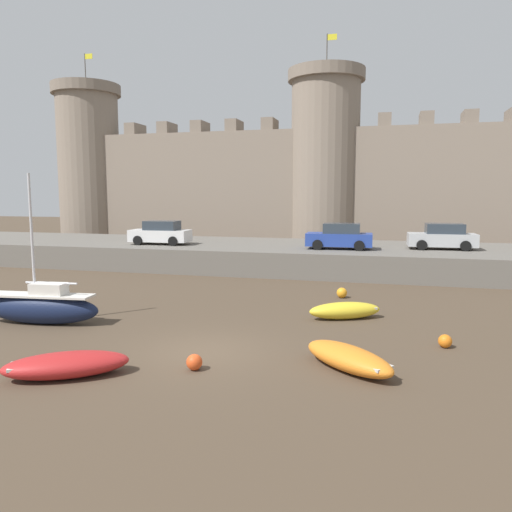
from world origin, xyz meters
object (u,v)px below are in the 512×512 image
object	(u,v)px
rowboat_near_channel_right	(345,310)
car_quay_west	(161,233)
sailboat_foreground_left	(42,307)
rowboat_midflat_left	(66,364)
rowboat_midflat_centre	(348,357)
car_quay_centre_east	(340,237)
mooring_buoy_near_shore	(445,341)
car_quay_east	(442,237)
mooring_buoy_off_centre	(342,293)
mooring_buoy_near_channel	(194,362)

from	to	relation	value
rowboat_near_channel_right	car_quay_west	xyz separation A→B (m)	(-13.57, 11.54, 1.97)
sailboat_foreground_left	rowboat_midflat_left	bearing A→B (deg)	-46.71
rowboat_midflat_centre	rowboat_midflat_left	bearing A→B (deg)	-161.10
rowboat_near_channel_right	car_quay_centre_east	size ratio (longest dim) A/B	0.74
sailboat_foreground_left	rowboat_midflat_left	distance (m)	6.47
rowboat_midflat_centre	mooring_buoy_near_shore	bearing A→B (deg)	44.90
rowboat_near_channel_right	mooring_buoy_near_shore	bearing A→B (deg)	-40.73
rowboat_midflat_centre	rowboat_midflat_left	xyz separation A→B (m)	(-7.46, -2.55, -0.00)
rowboat_midflat_centre	car_quay_east	size ratio (longest dim) A/B	0.77
rowboat_midflat_left	car_quay_centre_east	bearing A→B (deg)	74.67
car_quay_west	car_quay_centre_east	world-z (taller)	same
car_quay_west	sailboat_foreground_left	bearing A→B (deg)	-81.59
mooring_buoy_near_shore	rowboat_midflat_centre	bearing A→B (deg)	-135.10
sailboat_foreground_left	mooring_buoy_off_centre	xyz separation A→B (m)	(10.82, 7.87, -0.43)
rowboat_near_channel_right	car_quay_west	distance (m)	17.92
mooring_buoy_off_centre	car_quay_east	size ratio (longest dim) A/B	0.12
rowboat_midflat_left	car_quay_east	xyz separation A→B (m)	(11.79, 21.68, 1.97)
mooring_buoy_near_channel	sailboat_foreground_left	bearing A→B (deg)	156.66
rowboat_midflat_left	rowboat_midflat_centre	bearing A→B (deg)	18.90
mooring_buoy_near_shore	car_quay_west	bearing A→B (deg)	139.55
mooring_buoy_off_centre	mooring_buoy_near_channel	distance (m)	11.61
car_quay_centre_east	mooring_buoy_off_centre	bearing A→B (deg)	-83.59
mooring_buoy_off_centre	mooring_buoy_near_shore	bearing A→B (deg)	-60.72
mooring_buoy_off_centre	rowboat_midflat_centre	bearing A→B (deg)	-83.92
rowboat_near_channel_right	car_quay_centre_east	bearing A→B (deg)	96.52
sailboat_foreground_left	car_quay_centre_east	xyz separation A→B (m)	(9.96, 15.49, 1.65)
mooring_buoy_near_shore	sailboat_foreground_left	bearing A→B (deg)	-177.06
sailboat_foreground_left	mooring_buoy_near_shore	bearing A→B (deg)	2.94
rowboat_near_channel_right	car_quay_centre_east	distance (m)	11.96
mooring_buoy_off_centre	car_quay_east	world-z (taller)	car_quay_east
rowboat_near_channel_right	mooring_buoy_near_channel	xyz separation A→B (m)	(-3.67, -7.07, -0.13)
mooring_buoy_near_channel	car_quay_centre_east	xyz separation A→B (m)	(2.33, 18.79, 2.10)
rowboat_midflat_left	car_quay_east	size ratio (longest dim) A/B	0.84
rowboat_midflat_left	mooring_buoy_near_channel	world-z (taller)	rowboat_midflat_left
rowboat_midflat_left	car_quay_centre_east	world-z (taller)	car_quay_centre_east
car_quay_centre_east	car_quay_west	bearing A→B (deg)	-179.15
mooring_buoy_near_shore	car_quay_east	bearing A→B (deg)	85.01
car_quay_east	car_quay_west	bearing A→B (deg)	-174.84
car_quay_west	mooring_buoy_near_channel	bearing A→B (deg)	-61.99
rowboat_midflat_centre	mooring_buoy_near_shore	size ratio (longest dim) A/B	7.20
rowboat_midflat_centre	mooring_buoy_near_shore	xyz separation A→B (m)	(2.92, 2.91, -0.14)
sailboat_foreground_left	rowboat_midflat_centre	distance (m)	12.08
rowboat_midflat_left	car_quay_centre_east	xyz separation A→B (m)	(5.54, 20.19, 1.97)
mooring_buoy_near_channel	car_quay_east	distance (m)	22.12
rowboat_near_channel_right	mooring_buoy_near_channel	world-z (taller)	rowboat_near_channel_right
mooring_buoy_near_channel	rowboat_midflat_centre	bearing A→B (deg)	15.09
car_quay_west	car_quay_east	size ratio (longest dim) A/B	1.00
mooring_buoy_off_centre	car_quay_centre_east	world-z (taller)	car_quay_centre_east
car_quay_centre_east	rowboat_near_channel_right	bearing A→B (deg)	-83.48
rowboat_midflat_left	mooring_buoy_near_shore	size ratio (longest dim) A/B	7.93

